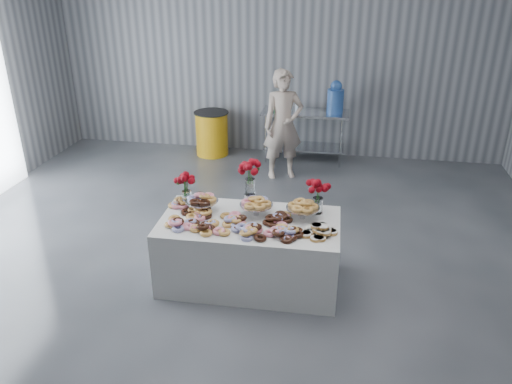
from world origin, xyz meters
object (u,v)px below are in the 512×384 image
at_px(display_table, 250,251).
at_px(person, 283,125).
at_px(water_jug, 335,98).
at_px(prep_table, 305,127).
at_px(trash_barrel, 212,133).

distance_m(display_table, person, 3.11).
bearing_deg(display_table, water_jug, 79.30).
xyz_separation_m(prep_table, water_jug, (0.50, -0.00, 0.53)).
distance_m(display_table, water_jug, 4.02).
height_order(water_jug, trash_barrel, water_jug).
relative_size(person, trash_barrel, 2.19).
bearing_deg(person, prep_table, 49.78).
xyz_separation_m(display_table, prep_table, (0.23, 3.88, 0.24)).
bearing_deg(water_jug, display_table, -100.70).
bearing_deg(trash_barrel, display_table, -69.38).
xyz_separation_m(display_table, trash_barrel, (-1.46, 3.88, 0.03)).
bearing_deg(trash_barrel, person, -29.97).
bearing_deg(person, trash_barrel, 128.74).
bearing_deg(water_jug, trash_barrel, 180.00).
xyz_separation_m(water_jug, trash_barrel, (-2.19, 0.00, -0.75)).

